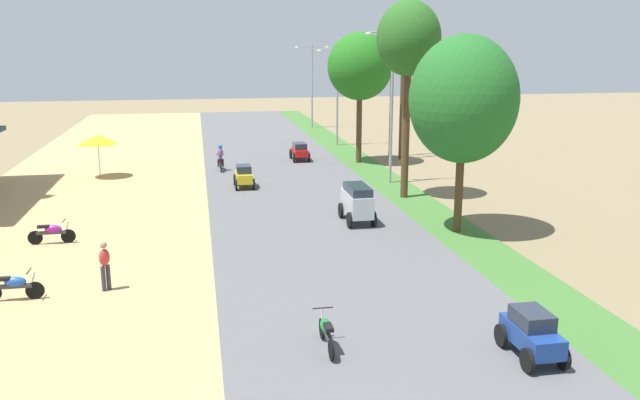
{
  "coord_description": "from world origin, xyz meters",
  "views": [
    {
      "loc": [
        -4.83,
        -6.37,
        7.76
      ],
      "look_at": [
        -0.31,
        17.78,
        1.88
      ],
      "focal_mm": 36.76,
      "sensor_mm": 36.0,
      "label": 1
    }
  ],
  "objects_px": {
    "pedestrian_on_shoulder": "(105,263)",
    "median_tree_nearest": "(463,100)",
    "car_hatchback_blue": "(532,332)",
    "motorbike_ahead_second": "(326,330)",
    "utility_pole_near": "(402,92)",
    "streetlamp_far": "(312,80)",
    "median_tree_third": "(360,67)",
    "utility_pole_far": "(391,91)",
    "streetlamp_near": "(392,97)",
    "parked_motorbike_third": "(52,232)",
    "car_hatchback_yellow": "(244,175)",
    "parked_motorbike_second": "(14,285)",
    "motorbike_ahead_third": "(220,158)",
    "vendor_umbrella": "(98,140)",
    "car_sedan_red": "(300,151)",
    "streetlamp_mid": "(337,89)",
    "median_tree_second": "(409,41)",
    "car_van_silver": "(357,201)"
  },
  "relations": [
    {
      "from": "streetlamp_far",
      "to": "car_sedan_red",
      "type": "height_order",
      "value": "streetlamp_far"
    },
    {
      "from": "motorbike_ahead_third",
      "to": "motorbike_ahead_second",
      "type": "bearing_deg",
      "value": -86.08
    },
    {
      "from": "pedestrian_on_shoulder",
      "to": "streetlamp_far",
      "type": "distance_m",
      "value": 42.59
    },
    {
      "from": "car_hatchback_blue",
      "to": "parked_motorbike_third",
      "type": "bearing_deg",
      "value": 138.07
    },
    {
      "from": "vendor_umbrella",
      "to": "car_van_silver",
      "type": "distance_m",
      "value": 17.81
    },
    {
      "from": "median_tree_second",
      "to": "motorbike_ahead_second",
      "type": "bearing_deg",
      "value": -114.2
    },
    {
      "from": "parked_motorbike_second",
      "to": "car_sedan_red",
      "type": "height_order",
      "value": "car_sedan_red"
    },
    {
      "from": "streetlamp_near",
      "to": "streetlamp_far",
      "type": "distance_m",
      "value": 25.72
    },
    {
      "from": "streetlamp_far",
      "to": "streetlamp_near",
      "type": "bearing_deg",
      "value": -90.0
    },
    {
      "from": "streetlamp_mid",
      "to": "car_sedan_red",
      "type": "height_order",
      "value": "streetlamp_mid"
    },
    {
      "from": "utility_pole_near",
      "to": "streetlamp_near",
      "type": "bearing_deg",
      "value": -111.26
    },
    {
      "from": "streetlamp_near",
      "to": "streetlamp_far",
      "type": "xyz_separation_m",
      "value": [
        -0.0,
        25.72,
        -0.44
      ]
    },
    {
      "from": "parked_motorbike_second",
      "to": "median_tree_second",
      "type": "distance_m",
      "value": 20.9
    },
    {
      "from": "median_tree_third",
      "to": "median_tree_nearest",
      "type": "bearing_deg",
      "value": -89.56
    },
    {
      "from": "streetlamp_far",
      "to": "car_hatchback_blue",
      "type": "distance_m",
      "value": 47.18
    },
    {
      "from": "parked_motorbike_second",
      "to": "median_tree_third",
      "type": "xyz_separation_m",
      "value": [
        16.19,
        21.47,
        5.75
      ]
    },
    {
      "from": "median_tree_nearest",
      "to": "streetlamp_near",
      "type": "relative_size",
      "value": 0.96
    },
    {
      "from": "car_hatchback_blue",
      "to": "car_sedan_red",
      "type": "xyz_separation_m",
      "value": [
        -1.29,
        29.31,
        -0.01
      ]
    },
    {
      "from": "utility_pole_near",
      "to": "motorbike_ahead_second",
      "type": "xyz_separation_m",
      "value": [
        -10.61,
        -27.55,
        -4.03
      ]
    },
    {
      "from": "median_tree_nearest",
      "to": "utility_pole_near",
      "type": "relative_size",
      "value": 0.92
    },
    {
      "from": "car_sedan_red",
      "to": "motorbike_ahead_second",
      "type": "xyz_separation_m",
      "value": [
        -3.66,
        -27.89,
        -0.17
      ]
    },
    {
      "from": "pedestrian_on_shoulder",
      "to": "utility_pole_far",
      "type": "relative_size",
      "value": 0.18
    },
    {
      "from": "streetlamp_far",
      "to": "motorbike_ahead_second",
      "type": "bearing_deg",
      "value": -99.48
    },
    {
      "from": "median_tree_second",
      "to": "motorbike_ahead_second",
      "type": "distance_m",
      "value": 19.2
    },
    {
      "from": "streetlamp_far",
      "to": "motorbike_ahead_second",
      "type": "xyz_separation_m",
      "value": [
        -7.6,
        -45.54,
        -3.87
      ]
    },
    {
      "from": "streetlamp_far",
      "to": "utility_pole_near",
      "type": "xyz_separation_m",
      "value": [
        3.01,
        -17.99,
        0.15
      ]
    },
    {
      "from": "parked_motorbike_second",
      "to": "vendor_umbrella",
      "type": "distance_m",
      "value": 19.5
    },
    {
      "from": "median_tree_third",
      "to": "median_tree_second",
      "type": "bearing_deg",
      "value": -90.77
    },
    {
      "from": "median_tree_nearest",
      "to": "motorbike_ahead_second",
      "type": "xyz_separation_m",
      "value": [
        -7.54,
        -9.73,
        -4.99
      ]
    },
    {
      "from": "vendor_umbrella",
      "to": "car_hatchback_yellow",
      "type": "height_order",
      "value": "vendor_umbrella"
    },
    {
      "from": "parked_motorbike_second",
      "to": "utility_pole_far",
      "type": "height_order",
      "value": "utility_pole_far"
    },
    {
      "from": "median_tree_third",
      "to": "parked_motorbike_second",
      "type": "bearing_deg",
      "value": -127.02
    },
    {
      "from": "parked_motorbike_third",
      "to": "streetlamp_far",
      "type": "distance_m",
      "value": 38.48
    },
    {
      "from": "parked_motorbike_second",
      "to": "streetlamp_far",
      "type": "xyz_separation_m",
      "value": [
        16.38,
        40.55,
        3.89
      ]
    },
    {
      "from": "median_tree_third",
      "to": "streetlamp_mid",
      "type": "xyz_separation_m",
      "value": [
        0.19,
        7.79,
        -1.96
      ]
    },
    {
      "from": "median_tree_nearest",
      "to": "streetlamp_near",
      "type": "height_order",
      "value": "streetlamp_near"
    },
    {
      "from": "median_tree_third",
      "to": "motorbike_ahead_third",
      "type": "relative_size",
      "value": 4.69
    },
    {
      "from": "car_sedan_red",
      "to": "motorbike_ahead_third",
      "type": "bearing_deg",
      "value": -153.21
    },
    {
      "from": "utility_pole_far",
      "to": "vendor_umbrella",
      "type": "bearing_deg",
      "value": -167.9
    },
    {
      "from": "parked_motorbike_third",
      "to": "median_tree_nearest",
      "type": "xyz_separation_m",
      "value": [
        16.38,
        -1.24,
        5.01
      ]
    },
    {
      "from": "pedestrian_on_shoulder",
      "to": "median_tree_nearest",
      "type": "height_order",
      "value": "median_tree_nearest"
    },
    {
      "from": "car_hatchback_yellow",
      "to": "parked_motorbike_second",
      "type": "bearing_deg",
      "value": -118.45
    },
    {
      "from": "parked_motorbike_third",
      "to": "car_hatchback_yellow",
      "type": "relative_size",
      "value": 0.9
    },
    {
      "from": "median_tree_third",
      "to": "utility_pole_far",
      "type": "bearing_deg",
      "value": 36.29
    },
    {
      "from": "vendor_umbrella",
      "to": "utility_pole_far",
      "type": "bearing_deg",
      "value": 12.1
    },
    {
      "from": "median_tree_nearest",
      "to": "car_hatchback_yellow",
      "type": "relative_size",
      "value": 4.04
    },
    {
      "from": "parked_motorbike_second",
      "to": "parked_motorbike_third",
      "type": "bearing_deg",
      "value": 90.62
    },
    {
      "from": "vendor_umbrella",
      "to": "car_hatchback_blue",
      "type": "bearing_deg",
      "value": -61.96
    },
    {
      "from": "median_tree_third",
      "to": "car_van_silver",
      "type": "xyz_separation_m",
      "value": [
        -3.7,
        -14.63,
        -5.28
      ]
    },
    {
      "from": "car_hatchback_blue",
      "to": "motorbike_ahead_second",
      "type": "bearing_deg",
      "value": 164.0
    }
  ]
}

